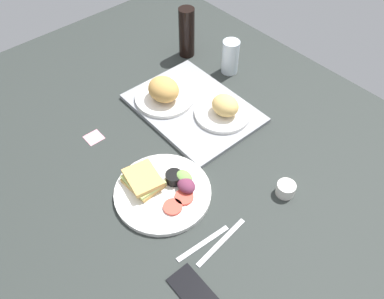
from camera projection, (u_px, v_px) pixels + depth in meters
ground_plane at (181, 162)px, 127.47cm from camera, size 190.00×150.00×3.00cm
serving_tray at (193, 108)px, 140.98cm from camera, size 45.47×33.64×1.60cm
bread_plate_near at (164, 92)px, 139.93cm from camera, size 21.53×21.53×9.57cm
bread_plate_far at (224, 109)px, 135.36cm from camera, size 19.73×19.73×8.18cm
plate_with_salad at (162, 189)px, 116.48cm from camera, size 28.96×28.96×5.40cm
drinking_glass at (230, 57)px, 151.47cm from camera, size 6.60×6.60×13.52cm
soda_bottle at (187, 32)px, 156.41cm from camera, size 6.40×6.40×20.46cm
espresso_cup at (286, 189)px, 116.02cm from camera, size 5.60×5.60×4.00cm
fork at (203, 243)px, 106.31cm from camera, size 3.00×17.06×0.50cm
knife at (221, 242)px, 106.57cm from camera, size 3.11×19.05×0.50cm
cell_phone at (195, 292)px, 97.29cm from camera, size 14.55×7.51×0.80cm
sticky_note at (94, 137)px, 132.48cm from camera, size 5.70×5.70×0.12cm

